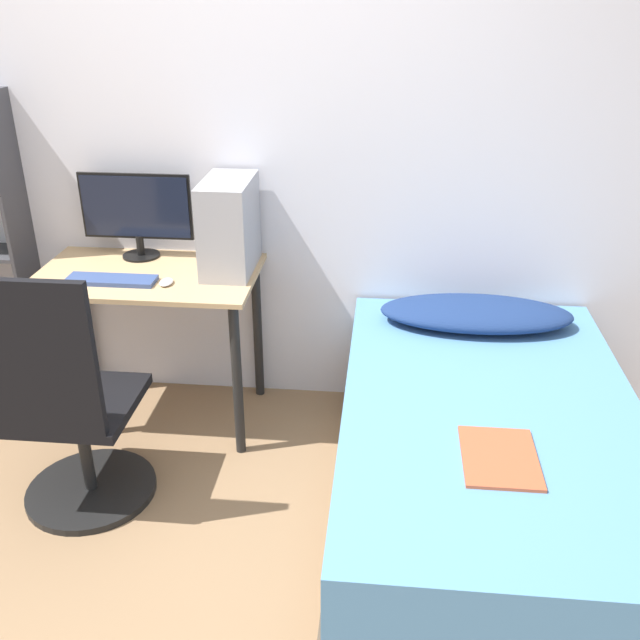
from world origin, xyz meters
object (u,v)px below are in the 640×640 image
object	(u,v)px
office_chair	(71,422)
keyboard	(111,280)
pc_tower	(229,225)
bed	(485,465)
monitor	(136,211)

from	to	relation	value
office_chair	keyboard	distance (m)	0.66
pc_tower	bed	bearing A→B (deg)	-32.52
bed	monitor	xyz separation A→B (m)	(-1.56, 0.82, 0.70)
monitor	bed	bearing A→B (deg)	-27.66
bed	monitor	size ratio (longest dim) A/B	3.52
bed	keyboard	bearing A→B (deg)	162.61
monitor	pc_tower	xyz separation A→B (m)	(0.46, -0.12, -0.02)
office_chair	monitor	world-z (taller)	monitor
keyboard	pc_tower	distance (m)	0.56
office_chair	bed	size ratio (longest dim) A/B	0.57
bed	pc_tower	distance (m)	1.47
bed	keyboard	distance (m)	1.73
office_chair	keyboard	bearing A→B (deg)	89.75
bed	monitor	distance (m)	1.89
office_chair	bed	distance (m)	1.59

